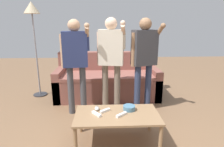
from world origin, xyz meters
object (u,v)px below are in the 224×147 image
(floor_lamp, at_px, (32,17))
(player_center, at_px, (111,54))
(couch, at_px, (107,81))
(game_remote_wand_spare, at_px, (96,114))
(player_left, at_px, (75,56))
(snack_bowl, at_px, (129,108))
(game_remote_nunchuk, at_px, (97,108))
(player_right, at_px, (144,55))
(game_remote_wand_near, at_px, (121,115))
(game_remote_wand_far, at_px, (105,111))
(coffee_table, at_px, (117,117))

(floor_lamp, height_order, player_center, floor_lamp)
(couch, relative_size, game_remote_wand_spare, 13.67)
(player_left, bearing_deg, snack_bowl, -44.00)
(couch, xyz_separation_m, game_remote_nunchuk, (-0.17, -1.47, 0.10))
(player_right, xyz_separation_m, game_remote_wand_spare, (-0.75, -0.88, -0.58))
(couch, xyz_separation_m, player_right, (0.58, -0.72, 0.67))
(game_remote_wand_spare, bearing_deg, player_left, 112.04)
(couch, distance_m, player_center, 0.96)
(player_right, relative_size, game_remote_wand_near, 10.66)
(couch, xyz_separation_m, player_center, (0.05, -0.69, 0.67))
(game_remote_nunchuk, xyz_separation_m, game_remote_wand_far, (0.11, -0.05, -0.01))
(couch, xyz_separation_m, snack_bowl, (0.25, -1.48, 0.10))
(snack_bowl, height_order, player_center, player_center)
(player_left, xyz_separation_m, game_remote_wand_near, (0.65, -0.89, -0.57))
(game_remote_wand_spare, bearing_deg, game_remote_nunchuk, 89.85)
(couch, bearing_deg, floor_lamp, 175.70)
(game_remote_nunchuk, height_order, game_remote_wand_near, game_remote_nunchuk)
(couch, relative_size, floor_lamp, 1.09)
(coffee_table, relative_size, game_remote_wand_spare, 7.01)
(coffee_table, bearing_deg, game_remote_wand_far, 154.20)
(player_right, bearing_deg, player_center, 176.41)
(coffee_table, relative_size, player_center, 0.67)
(player_left, bearing_deg, game_remote_wand_far, -59.54)
(game_remote_wand_near, bearing_deg, snack_bowl, 52.84)
(couch, height_order, player_right, player_right)
(player_center, bearing_deg, player_right, -3.59)
(couch, relative_size, game_remote_nunchuk, 23.10)
(player_left, xyz_separation_m, player_center, (0.57, 0.06, 0.02))
(game_remote_wand_far, bearing_deg, player_center, 82.18)
(couch, xyz_separation_m, game_remote_wand_near, (0.13, -1.63, 0.09))
(couch, xyz_separation_m, coffee_table, (0.08, -1.59, 0.03))
(snack_bowl, relative_size, game_remote_nunchuk, 1.77)
(player_right, distance_m, game_remote_wand_near, 1.17)
(game_remote_nunchuk, bearing_deg, player_right, 44.75)
(couch, bearing_deg, coffee_table, -87.05)
(couch, distance_m, player_left, 1.12)
(game_remote_nunchuk, distance_m, game_remote_wand_near, 0.35)
(player_center, bearing_deg, player_left, -174.24)
(game_remote_wand_near, bearing_deg, game_remote_wand_far, 149.09)
(player_left, height_order, player_right, player_right)
(game_remote_nunchuk, xyz_separation_m, player_center, (0.22, 0.78, 0.57))
(floor_lamp, xyz_separation_m, player_left, (0.90, -0.85, -0.62))
(player_left, distance_m, player_right, 1.10)
(floor_lamp, height_order, player_right, floor_lamp)
(snack_bowl, xyz_separation_m, game_remote_wand_near, (-0.11, -0.15, -0.01))
(player_left, relative_size, player_right, 0.99)
(game_remote_wand_near, distance_m, game_remote_wand_spare, 0.31)
(game_remote_wand_spare, bearing_deg, player_center, 76.50)
(snack_bowl, distance_m, game_remote_wand_near, 0.19)
(snack_bowl, height_order, game_remote_wand_far, snack_bowl)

